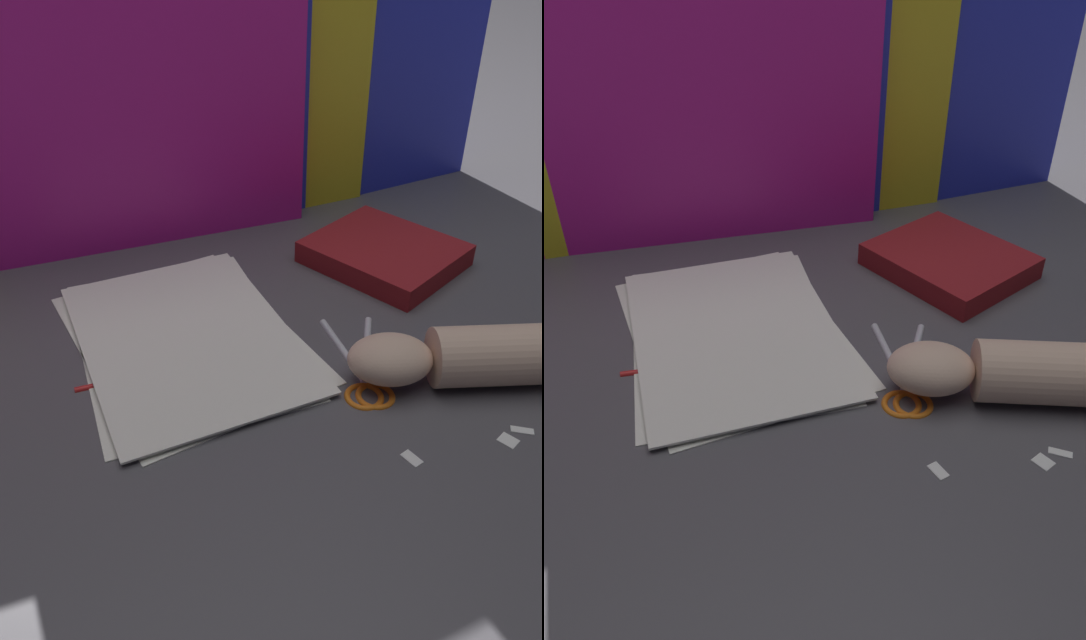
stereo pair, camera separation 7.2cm
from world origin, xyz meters
TOP-DOWN VIEW (x-y plane):
  - ground_plane at (0.00, 0.00)m, footprint 6.00×6.00m
  - backdrop_panel_left at (-0.27, 0.36)m, footprint 0.90×0.09m
  - backdrop_panel_center at (-0.02, 0.36)m, footprint 0.67×0.03m
  - backdrop_panel_right at (0.27, 0.36)m, footprint 0.60×0.05m
  - paper_stack at (-0.12, 0.08)m, footprint 0.28×0.37m
  - book_closed at (0.22, 0.13)m, footprint 0.24×0.25m
  - scissors at (0.05, -0.08)m, footprint 0.12×0.18m
  - hand_forearm at (0.16, -0.15)m, footprint 0.30×0.18m
  - paper_scrap_near at (0.15, -0.23)m, footprint 0.02×0.02m
  - paper_scrap_mid at (0.02, -0.21)m, footprint 0.02×0.02m
  - paper_scrap_far at (0.13, -0.24)m, footprint 0.02×0.02m
  - pen at (-0.20, 0.03)m, footprint 0.13×0.02m

SIDE VIEW (x-z plane):
  - ground_plane at x=0.00m, z-range 0.00..0.00m
  - paper_scrap_near at x=0.15m, z-range 0.00..0.00m
  - paper_scrap_mid at x=0.02m, z-range 0.00..0.00m
  - paper_scrap_far at x=0.13m, z-range 0.00..0.00m
  - pen at x=-0.20m, z-range 0.00..0.01m
  - scissors at x=0.05m, z-range 0.00..0.01m
  - paper_stack at x=-0.12m, z-range 0.00..0.01m
  - book_closed at x=0.22m, z-range 0.00..0.03m
  - hand_forearm at x=0.16m, z-range 0.00..0.07m
  - backdrop_panel_left at x=-0.27m, z-range 0.00..0.40m
  - backdrop_panel_center at x=-0.02m, z-range 0.00..0.52m
  - backdrop_panel_right at x=0.27m, z-range 0.00..0.57m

